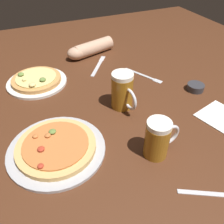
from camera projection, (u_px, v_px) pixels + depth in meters
ground_plane at (112, 119)px, 0.96m from camera, size 2.40×2.40×0.03m
pizza_plate_near at (56, 148)px, 0.79m from camera, size 0.33×0.33×0.05m
pizza_plate_far at (37, 80)px, 1.13m from camera, size 0.28×0.28×0.05m
beer_mug_dark at (123, 91)px, 0.95m from camera, size 0.09×0.15×0.16m
beer_mug_amber at (158, 139)px, 0.75m from camera, size 0.13×0.08×0.14m
ramekin_sauce at (195, 87)px, 1.09m from camera, size 0.08×0.08×0.03m
napkin_folded at (221, 116)px, 0.94m from camera, size 0.19×0.19×0.01m
fork_left at (144, 75)px, 1.19m from camera, size 0.12×0.21×0.01m
knife_right at (98, 65)px, 1.28m from camera, size 0.15×0.20×0.01m
fork_spare at (215, 194)px, 0.67m from camera, size 0.19×0.11×0.01m
diner_arm at (89, 49)px, 1.35m from camera, size 0.29×0.15×0.08m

